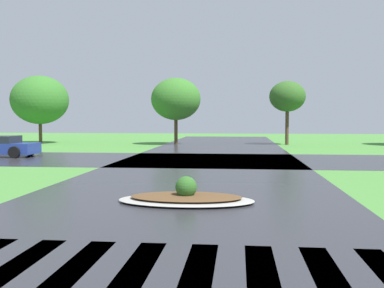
# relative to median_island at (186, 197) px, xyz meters

# --- Properties ---
(asphalt_roadway) EXTENTS (9.12, 80.00, 0.01)m
(asphalt_roadway) POSITION_rel_median_island_xyz_m (-0.12, 0.71, -0.13)
(asphalt_roadway) COLOR #2B2B30
(asphalt_roadway) RESTS_ON ground
(asphalt_cross_road) EXTENTS (90.00, 8.21, 0.01)m
(asphalt_cross_road) POSITION_rel_median_island_xyz_m (-0.12, 11.80, -0.13)
(asphalt_cross_road) COLOR #2B2B30
(asphalt_cross_road) RESTS_ON ground
(crosswalk_stripes) EXTENTS (7.65, 3.59, 0.01)m
(crosswalk_stripes) POSITION_rel_median_island_xyz_m (-0.12, -5.66, -0.13)
(crosswalk_stripes) COLOR white
(crosswalk_stripes) RESTS_ON ground
(median_island) EXTENTS (3.53, 1.91, 0.68)m
(median_island) POSITION_rel_median_island_xyz_m (0.00, 0.00, 0.00)
(median_island) COLOR #9E9B93
(median_island) RESTS_ON ground
(background_treeline) EXTENTS (44.54, 4.85, 5.70)m
(background_treeline) POSITION_rel_median_island_xyz_m (-6.21, 25.41, 3.55)
(background_treeline) COLOR #4C3823
(background_treeline) RESTS_ON ground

